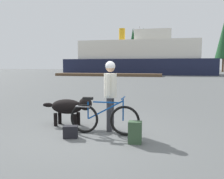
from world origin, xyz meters
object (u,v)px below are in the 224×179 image
object	(u,v)px
bicycle	(104,118)
person_cyclist	(110,89)
handbag_pannier	(71,132)
ferry_boat	(139,58)
sailboat_moored	(139,71)
backpack	(135,132)
dog	(70,107)

from	to	relation	value
bicycle	person_cyclist	distance (m)	0.77
handbag_pannier	ferry_boat	world-z (taller)	ferry_boat
ferry_boat	sailboat_moored	world-z (taller)	sailboat_moored
bicycle	person_cyclist	size ratio (longest dim) A/B	0.98
backpack	ferry_boat	size ratio (longest dim) A/B	0.02
handbag_pannier	sailboat_moored	world-z (taller)	sailboat_moored
bicycle	dog	bearing A→B (deg)	153.47
ferry_boat	sailboat_moored	xyz separation A→B (m)	(0.01, 0.14, -2.37)
person_cyclist	bicycle	bearing A→B (deg)	-103.04
backpack	ferry_boat	xyz separation A→B (m)	(-4.02, 37.37, 2.63)
backpack	dog	bearing A→B (deg)	151.70
bicycle	sailboat_moored	world-z (taller)	sailboat_moored
bicycle	backpack	world-z (taller)	bicycle
person_cyclist	sailboat_moored	xyz separation A→B (m)	(-3.27, 36.67, -0.56)
bicycle	backpack	distance (m)	0.96
bicycle	backpack	size ratio (longest dim) A/B	3.62
ferry_boat	sailboat_moored	size ratio (longest dim) A/B	2.97
person_cyclist	backpack	bearing A→B (deg)	-48.77
backpack	ferry_boat	bearing A→B (deg)	96.15
bicycle	ferry_boat	size ratio (longest dim) A/B	0.07
dog	backpack	distance (m)	2.19
bicycle	person_cyclist	xyz separation A→B (m)	(0.08, 0.36, 0.67)
bicycle	handbag_pannier	bearing A→B (deg)	-145.61
bicycle	person_cyclist	world-z (taller)	person_cyclist
backpack	handbag_pannier	world-z (taller)	backpack
person_cyclist	dog	distance (m)	1.30
handbag_pannier	bicycle	bearing A→B (deg)	34.39
backpack	sailboat_moored	size ratio (longest dim) A/B	0.05
bicycle	ferry_boat	bearing A→B (deg)	94.97
dog	person_cyclist	bearing A→B (deg)	-9.16
dog	handbag_pannier	world-z (taller)	dog
backpack	sailboat_moored	distance (m)	37.73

